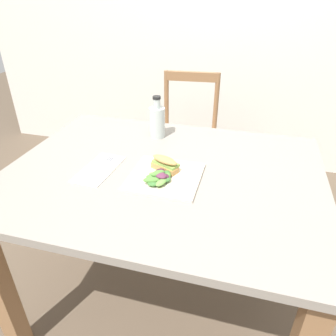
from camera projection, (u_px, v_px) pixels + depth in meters
ground_plane at (163, 334)px, 1.41m from camera, size 8.29×8.29×0.00m
dining_table at (163, 197)px, 1.27m from camera, size 1.20×0.93×0.74m
chair_wooden_far at (188, 140)px, 2.13m from camera, size 0.44×0.44×0.87m
plate_lunch at (165, 177)px, 1.16m from camera, size 0.26×0.26×0.01m
sandwich_half_front at (165, 163)px, 1.18m from camera, size 0.12×0.09×0.06m
salad_mixed_greens at (158, 177)px, 1.12m from camera, size 0.10×0.12×0.04m
napkin_folded at (99, 169)px, 1.21m from camera, size 0.13×0.24×0.00m
fork_on_napkin at (102, 166)px, 1.22m from camera, size 0.04×0.19×0.00m
bottle_cold_brew at (157, 123)px, 1.44m from camera, size 0.07×0.07×0.19m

